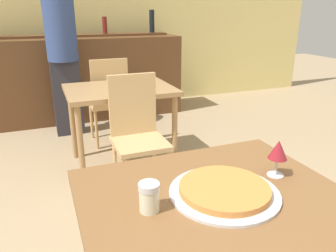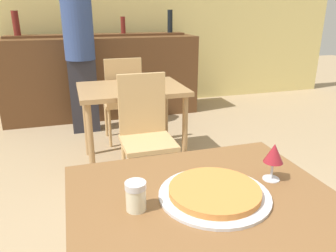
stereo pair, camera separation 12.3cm
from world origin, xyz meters
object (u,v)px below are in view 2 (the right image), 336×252
at_px(pizza_tray, 214,193).
at_px(person_standing, 80,48).
at_px(chair_far_side_front, 145,128).
at_px(chair_far_side_back, 123,96).
at_px(cheese_shaker, 136,196).
at_px(wine_glass, 274,154).

xyz_separation_m(pizza_tray, person_standing, (-0.33, 2.99, 0.23)).
height_order(chair_far_side_front, chair_far_side_back, same).
relative_size(chair_far_side_front, pizza_tray, 2.27).
bearing_deg(cheese_shaker, chair_far_side_back, 81.75).
relative_size(pizza_tray, cheese_shaker, 3.94).
bearing_deg(chair_far_side_front, person_standing, 103.76).
relative_size(chair_far_side_front, cheese_shaker, 8.95).
xyz_separation_m(chair_far_side_back, wine_glass, (0.22, -2.41, 0.33)).
height_order(chair_far_side_back, person_standing, person_standing).
relative_size(chair_far_side_front, chair_far_side_back, 1.00).
height_order(person_standing, wine_glass, person_standing).
height_order(pizza_tray, cheese_shaker, cheese_shaker).
bearing_deg(pizza_tray, person_standing, 96.28).
bearing_deg(cheese_shaker, wine_glass, 4.85).
bearing_deg(pizza_tray, wine_glass, 10.55).
bearing_deg(person_standing, wine_glass, -78.29).
xyz_separation_m(chair_far_side_front, chair_far_side_back, (-0.00, 1.06, 0.00)).
bearing_deg(chair_far_side_front, wine_glass, -80.72).
distance_m(chair_far_side_back, person_standing, 0.80).
distance_m(chair_far_side_front, person_standing, 1.69).
bearing_deg(wine_glass, person_standing, 101.71).
bearing_deg(wine_glass, chair_far_side_back, 95.24).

